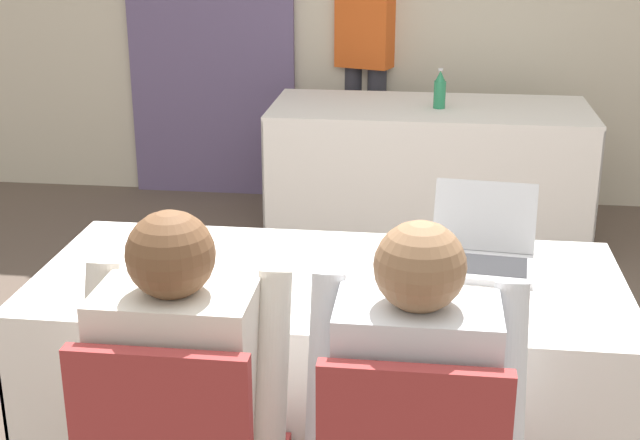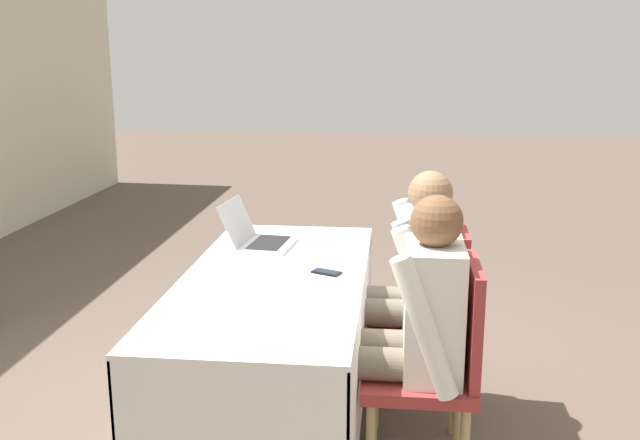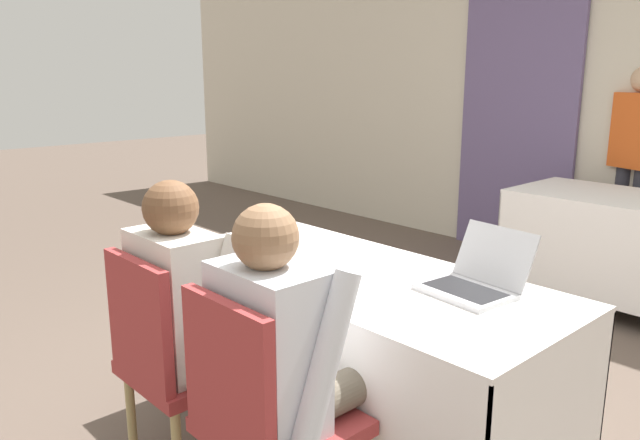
{
  "view_description": "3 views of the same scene",
  "coord_description": "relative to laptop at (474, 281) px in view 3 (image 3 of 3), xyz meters",
  "views": [
    {
      "loc": [
        0.28,
        -2.43,
        1.81
      ],
      "look_at": [
        0.0,
        -0.2,
        1.01
      ],
      "focal_mm": 50.0,
      "sensor_mm": 36.0,
      "label": 1
    },
    {
      "loc": [
        -2.89,
        -0.51,
        1.7
      ],
      "look_at": [
        0.0,
        -0.2,
        1.01
      ],
      "focal_mm": 40.0,
      "sensor_mm": 36.0,
      "label": 2
    },
    {
      "loc": [
        1.67,
        -1.74,
        1.55
      ],
      "look_at": [
        0.0,
        -0.2,
        1.01
      ],
      "focal_mm": 35.0,
      "sensor_mm": 36.0,
      "label": 3
    }
  ],
  "objects": [
    {
      "name": "person_red_shirt",
      "position": [
        -0.58,
        2.97,
        0.11
      ],
      "size": [
        0.39,
        0.3,
        1.59
      ],
      "rotation": [
        0.0,
        0.0,
        -0.32
      ],
      "color": "#33333D",
      "rests_on": "ground_plane"
    },
    {
      "name": "person_white_shirt",
      "position": [
        -0.18,
        -0.74,
        -0.13
      ],
      "size": [
        0.5,
        0.52,
        1.18
      ],
      "rotation": [
        0.0,
        0.0,
        3.14
      ],
      "color": "#665B4C",
      "rests_on": "ground_plane"
    },
    {
      "name": "laptop",
      "position": [
        0.0,
        0.0,
        0.0
      ],
      "size": [
        0.35,
        0.35,
        0.22
      ],
      "rotation": [
        0.0,
        0.0,
        -0.1
      ],
      "color": "#B7B7BC",
      "rests_on": "conference_table_near"
    },
    {
      "name": "ground_plane",
      "position": [
        -0.45,
        -0.15,
        -0.8
      ],
      "size": [
        24.0,
        24.0,
        0.0
      ],
      "primitive_type": "plane",
      "color": "brown"
    },
    {
      "name": "cell_phone",
      "position": [
        -0.41,
        -0.38,
        -0.04
      ],
      "size": [
        0.11,
        0.14,
        0.01
      ],
      "rotation": [
        0.0,
        0.0,
        -0.42
      ],
      "color": "black",
      "rests_on": "conference_table_near"
    },
    {
      "name": "conference_table_near",
      "position": [
        -0.45,
        -0.15,
        -0.23
      ],
      "size": [
        1.75,
        0.78,
        0.76
      ],
      "color": "white",
      "rests_on": "ground_plane"
    },
    {
      "name": "chair_near_left",
      "position": [
        -0.73,
        -0.85,
        -0.29
      ],
      "size": [
        0.44,
        0.44,
        0.92
      ],
      "rotation": [
        0.0,
        0.0,
        3.14
      ],
      "color": "tan",
      "rests_on": "ground_plane"
    },
    {
      "name": "paper_beside_laptop",
      "position": [
        -1.01,
        -0.05,
        -0.04
      ],
      "size": [
        0.25,
        0.32,
        0.0
      ],
      "rotation": [
        0.0,
        0.0,
        0.15
      ],
      "color": "white",
      "rests_on": "conference_table_near"
    },
    {
      "name": "person_checkered_shirt",
      "position": [
        -0.73,
        -0.74,
        -0.13
      ],
      "size": [
        0.5,
        0.52,
        1.18
      ],
      "rotation": [
        0.0,
        0.0,
        3.14
      ],
      "color": "#665B4C",
      "rests_on": "ground_plane"
    },
    {
      "name": "chair_near_right",
      "position": [
        -0.18,
        -0.85,
        -0.29
      ],
      "size": [
        0.44,
        0.44,
        0.92
      ],
      "rotation": [
        0.0,
        0.0,
        3.14
      ],
      "color": "tan",
      "rests_on": "ground_plane"
    },
    {
      "name": "curtain_panel",
      "position": [
        -1.56,
        2.94,
        0.52
      ],
      "size": [
        1.06,
        0.04,
        2.65
      ],
      "color": "slate",
      "rests_on": "ground_plane"
    },
    {
      "name": "paper_centre_table",
      "position": [
        0.2,
        -0.02,
        -0.04
      ],
      "size": [
        0.29,
        0.35,
        0.0
      ],
      "rotation": [
        0.0,
        0.0,
        -0.32
      ],
      "color": "white",
      "rests_on": "conference_table_near"
    }
  ]
}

